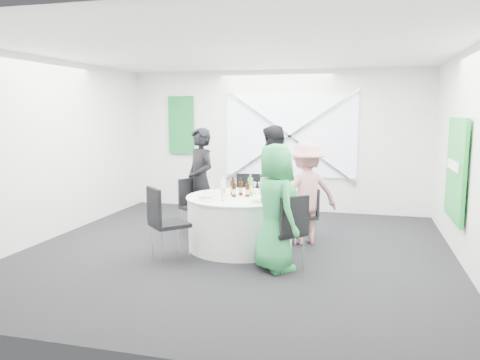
% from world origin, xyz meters
% --- Properties ---
extents(floor, '(6.00, 6.00, 0.00)m').
position_xyz_m(floor, '(0.00, 0.00, 0.00)').
color(floor, black).
rests_on(floor, ground).
extents(ceiling, '(6.00, 6.00, 0.00)m').
position_xyz_m(ceiling, '(0.00, 0.00, 2.80)').
color(ceiling, white).
rests_on(ceiling, wall_back).
extents(wall_back, '(6.00, 0.00, 6.00)m').
position_xyz_m(wall_back, '(0.00, 3.00, 1.40)').
color(wall_back, silver).
rests_on(wall_back, floor).
extents(wall_front, '(6.00, 0.00, 6.00)m').
position_xyz_m(wall_front, '(0.00, -3.00, 1.40)').
color(wall_front, silver).
rests_on(wall_front, floor).
extents(wall_left, '(0.00, 6.00, 6.00)m').
position_xyz_m(wall_left, '(-3.00, 0.00, 1.40)').
color(wall_left, silver).
rests_on(wall_left, floor).
extents(wall_right, '(0.00, 6.00, 6.00)m').
position_xyz_m(wall_right, '(3.00, 0.00, 1.40)').
color(wall_right, silver).
rests_on(wall_right, floor).
extents(window_panel, '(2.60, 0.03, 1.60)m').
position_xyz_m(window_panel, '(0.30, 2.96, 1.50)').
color(window_panel, silver).
rests_on(window_panel, wall_back).
extents(window_brace_a, '(2.63, 0.05, 1.84)m').
position_xyz_m(window_brace_a, '(0.30, 2.92, 1.50)').
color(window_brace_a, silver).
rests_on(window_brace_a, window_panel).
extents(window_brace_b, '(2.63, 0.05, 1.84)m').
position_xyz_m(window_brace_b, '(0.30, 2.92, 1.50)').
color(window_brace_b, silver).
rests_on(window_brace_b, window_panel).
extents(green_banner, '(0.55, 0.04, 1.20)m').
position_xyz_m(green_banner, '(-2.00, 2.95, 1.70)').
color(green_banner, '#14652F').
rests_on(green_banner, wall_back).
extents(green_sign, '(0.05, 1.20, 1.40)m').
position_xyz_m(green_sign, '(2.94, 0.60, 1.20)').
color(green_sign, green).
rests_on(green_sign, wall_right).
extents(banquet_table, '(1.56, 1.56, 0.76)m').
position_xyz_m(banquet_table, '(0.00, 0.20, 0.38)').
color(banquet_table, silver).
rests_on(banquet_table, floor).
extents(chair_back, '(0.48, 0.49, 0.94)m').
position_xyz_m(chair_back, '(-0.15, 1.28, 0.55)').
color(chair_back, black).
rests_on(chair_back, floor).
extents(chair_back_left, '(0.57, 0.56, 0.90)m').
position_xyz_m(chair_back_left, '(-0.95, 0.78, 0.53)').
color(chair_back_left, black).
rests_on(chair_back_left, floor).
extents(chair_back_right, '(0.52, 0.52, 0.85)m').
position_xyz_m(chair_back_right, '(0.92, 0.69, 0.49)').
color(chair_back_right, black).
rests_on(chair_back_right, floor).
extents(chair_front_right, '(0.62, 0.62, 0.96)m').
position_xyz_m(chair_front_right, '(0.84, -0.63, 0.56)').
color(chair_front_right, black).
rests_on(chair_front_right, floor).
extents(chair_front_left, '(0.64, 0.64, 1.00)m').
position_xyz_m(chair_front_left, '(-0.83, -0.66, 0.59)').
color(chair_front_left, black).
rests_on(chair_front_left, floor).
extents(person_man_back_left, '(0.75, 0.72, 1.72)m').
position_xyz_m(person_man_back_left, '(-0.86, 0.91, 0.86)').
color(person_man_back_left, black).
rests_on(person_man_back_left, floor).
extents(person_man_back, '(0.61, 0.92, 1.75)m').
position_xyz_m(person_man_back, '(0.23, 1.44, 0.88)').
color(person_man_back, black).
rests_on(person_man_back, floor).
extents(person_woman_pink, '(1.10, 0.86, 1.54)m').
position_xyz_m(person_woman_pink, '(0.90, 0.66, 0.77)').
color(person_woman_pink, tan).
rests_on(person_woman_pink, floor).
extents(person_woman_green, '(0.88, 0.92, 1.59)m').
position_xyz_m(person_woman_green, '(0.67, -0.64, 0.80)').
color(person_woman_green, green).
rests_on(person_woman_green, floor).
extents(plate_back, '(0.29, 0.29, 0.01)m').
position_xyz_m(plate_back, '(0.07, 0.74, 0.77)').
color(plate_back, white).
rests_on(plate_back, banquet_table).
extents(plate_back_left, '(0.29, 0.29, 0.01)m').
position_xyz_m(plate_back_left, '(-0.51, 0.45, 0.77)').
color(plate_back_left, white).
rests_on(plate_back_left, banquet_table).
extents(plate_back_right, '(0.25, 0.25, 0.04)m').
position_xyz_m(plate_back_right, '(0.43, 0.45, 0.78)').
color(plate_back_right, white).
rests_on(plate_back_right, banquet_table).
extents(plate_front_right, '(0.28, 0.28, 0.04)m').
position_xyz_m(plate_front_right, '(0.36, -0.20, 0.78)').
color(plate_front_right, white).
rests_on(plate_front_right, banquet_table).
extents(plate_front_left, '(0.27, 0.27, 0.01)m').
position_xyz_m(plate_front_left, '(-0.34, -0.18, 0.77)').
color(plate_front_left, white).
rests_on(plate_front_left, banquet_table).
extents(napkin, '(0.20, 0.17, 0.05)m').
position_xyz_m(napkin, '(-0.40, -0.17, 0.80)').
color(napkin, silver).
rests_on(napkin, plate_front_left).
extents(beer_bottle_a, '(0.06, 0.06, 0.28)m').
position_xyz_m(beer_bottle_a, '(-0.14, 0.29, 0.87)').
color(beer_bottle_a, '#391C0A').
rests_on(beer_bottle_a, banquet_table).
extents(beer_bottle_b, '(0.06, 0.06, 0.26)m').
position_xyz_m(beer_bottle_b, '(-0.01, 0.29, 0.86)').
color(beer_bottle_b, '#391C0A').
rests_on(beer_bottle_b, banquet_table).
extents(beer_bottle_c, '(0.06, 0.06, 0.24)m').
position_xyz_m(beer_bottle_c, '(0.11, 0.20, 0.85)').
color(beer_bottle_c, '#391C0A').
rests_on(beer_bottle_c, banquet_table).
extents(beer_bottle_d, '(0.06, 0.06, 0.26)m').
position_xyz_m(beer_bottle_d, '(-0.07, 0.12, 0.86)').
color(beer_bottle_d, '#391C0A').
rests_on(beer_bottle_d, banquet_table).
extents(green_water_bottle, '(0.08, 0.08, 0.32)m').
position_xyz_m(green_water_bottle, '(0.13, 0.32, 0.89)').
color(green_water_bottle, '#45B554').
rests_on(green_water_bottle, banquet_table).
extents(clear_water_bottle, '(0.08, 0.08, 0.29)m').
position_xyz_m(clear_water_bottle, '(-0.24, 0.17, 0.87)').
color(clear_water_bottle, white).
rests_on(clear_water_bottle, banquet_table).
extents(wine_glass_a, '(0.07, 0.07, 0.17)m').
position_xyz_m(wine_glass_a, '(-0.37, 0.13, 0.88)').
color(wine_glass_a, white).
rests_on(wine_glass_a, banquet_table).
extents(wine_glass_b, '(0.07, 0.07, 0.17)m').
position_xyz_m(wine_glass_b, '(0.15, 0.51, 0.88)').
color(wine_glass_b, white).
rests_on(wine_glass_b, banquet_table).
extents(wine_glass_c, '(0.07, 0.07, 0.17)m').
position_xyz_m(wine_glass_c, '(-0.29, 0.37, 0.88)').
color(wine_glass_c, white).
rests_on(wine_glass_c, banquet_table).
extents(wine_glass_d, '(0.07, 0.07, 0.17)m').
position_xyz_m(wine_glass_d, '(0.23, 0.51, 0.88)').
color(wine_glass_d, white).
rests_on(wine_glass_d, banquet_table).
extents(wine_glass_e, '(0.07, 0.07, 0.17)m').
position_xyz_m(wine_glass_e, '(-0.16, -0.16, 0.88)').
color(wine_glass_e, white).
rests_on(wine_glass_e, banquet_table).
extents(fork_a, '(0.09, 0.13, 0.01)m').
position_xyz_m(fork_a, '(0.55, 0.36, 0.76)').
color(fork_a, silver).
rests_on(fork_a, banquet_table).
extents(knife_a, '(0.10, 0.13, 0.01)m').
position_xyz_m(knife_a, '(0.35, 0.65, 0.76)').
color(knife_a, silver).
rests_on(knife_a, banquet_table).
extents(fork_b, '(0.15, 0.03, 0.01)m').
position_xyz_m(fork_b, '(0.22, 0.73, 0.76)').
color(fork_b, silver).
rests_on(fork_b, banquet_table).
extents(knife_b, '(0.15, 0.02, 0.01)m').
position_xyz_m(knife_b, '(-0.19, 0.74, 0.76)').
color(knife_b, silver).
rests_on(knife_b, banquet_table).
extents(fork_c, '(0.10, 0.13, 0.01)m').
position_xyz_m(fork_c, '(0.36, -0.25, 0.76)').
color(fork_c, silver).
rests_on(fork_c, banquet_table).
extents(knife_c, '(0.10, 0.13, 0.01)m').
position_xyz_m(knife_c, '(0.54, -0.00, 0.76)').
color(knife_c, silver).
rests_on(knife_c, banquet_table).
extents(fork_d, '(0.08, 0.14, 0.01)m').
position_xyz_m(fork_d, '(-0.41, 0.60, 0.76)').
color(fork_d, silver).
rests_on(fork_d, banquet_table).
extents(knife_d, '(0.08, 0.14, 0.01)m').
position_xyz_m(knife_d, '(-0.57, 0.30, 0.76)').
color(knife_d, silver).
rests_on(knife_d, banquet_table).
extents(fork_e, '(0.12, 0.12, 0.01)m').
position_xyz_m(fork_e, '(-0.51, -0.08, 0.76)').
color(fork_e, silver).
rests_on(fork_e, banquet_table).
extents(knife_e, '(0.11, 0.12, 0.01)m').
position_xyz_m(knife_e, '(-0.31, -0.28, 0.76)').
color(knife_e, silver).
rests_on(knife_e, banquet_table).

